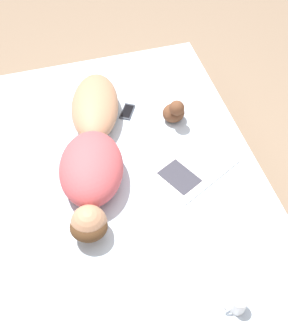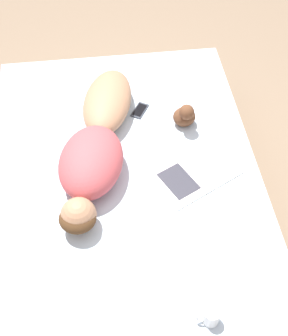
% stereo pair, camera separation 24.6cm
% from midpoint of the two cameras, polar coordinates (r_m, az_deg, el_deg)
% --- Properties ---
extents(ground_plane, '(12.00, 12.00, 0.00)m').
position_cam_midpoint_polar(ground_plane, '(2.95, -4.25, -7.49)').
color(ground_plane, '#7A6651').
extents(bed, '(1.54, 2.20, 0.49)m').
position_cam_midpoint_polar(bed, '(2.74, -4.55, -4.84)').
color(bed, tan).
rests_on(bed, ground_plane).
extents(person, '(0.55, 1.22, 0.22)m').
position_cam_midpoint_polar(person, '(2.57, -9.02, 2.08)').
color(person, '#A37556').
rests_on(person, bed).
extents(open_magazine, '(0.54, 0.47, 0.01)m').
position_cam_midpoint_polar(open_magazine, '(2.59, 3.33, -0.02)').
color(open_magazine, white).
rests_on(open_magazine, bed).
extents(coffee_mug, '(0.11, 0.07, 0.09)m').
position_cam_midpoint_polar(coffee_mug, '(2.15, 8.07, -16.32)').
color(coffee_mug, white).
rests_on(coffee_mug, bed).
extents(cell_phone, '(0.13, 0.15, 0.01)m').
position_cam_midpoint_polar(cell_phone, '(2.89, -4.49, 6.74)').
color(cell_phone, '#333842').
rests_on(cell_phone, bed).
extents(plush_toy, '(0.13, 0.15, 0.18)m').
position_cam_midpoint_polar(plush_toy, '(2.77, 1.19, 6.75)').
color(plush_toy, brown).
rests_on(plush_toy, bed).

